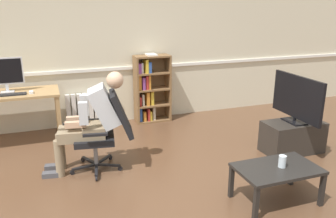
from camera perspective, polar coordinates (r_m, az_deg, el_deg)
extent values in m
plane|color=brown|center=(3.86, 2.26, -13.82)|extent=(18.00, 18.00, 0.00)
cube|color=beige|center=(5.88, -7.49, 10.89)|extent=(12.00, 0.10, 2.70)
cube|color=white|center=(5.88, -7.18, 6.65)|extent=(12.00, 0.03, 0.05)
cube|color=tan|center=(5.18, -17.39, -1.88)|extent=(0.06, 0.06, 0.72)
cube|color=tan|center=(5.73, -17.71, -0.10)|extent=(0.06, 0.06, 0.72)
cube|color=tan|center=(5.38, -24.91, 2.18)|extent=(1.39, 0.65, 0.04)
cube|color=silver|center=(5.43, -24.82, 2.59)|extent=(0.18, 0.14, 0.01)
cube|color=silver|center=(5.44, -24.88, 3.21)|extent=(0.04, 0.02, 0.10)
cube|color=silver|center=(5.39, -25.20, 5.66)|extent=(0.48, 0.02, 0.38)
cube|color=black|center=(5.38, -25.21, 5.63)|extent=(0.45, 0.00, 0.34)
cube|color=black|center=(5.23, -24.55, 2.16)|extent=(0.43, 0.12, 0.02)
cube|color=white|center=(5.23, -21.53, 2.59)|extent=(0.06, 0.10, 0.03)
cube|color=brown|center=(5.83, -5.23, 3.09)|extent=(0.03, 0.28, 1.14)
cube|color=brown|center=(5.99, 0.01, 3.55)|extent=(0.03, 0.28, 1.14)
cube|color=brown|center=(6.03, -2.98, 3.63)|extent=(0.57, 0.02, 1.14)
cube|color=brown|center=(6.06, -2.51, -1.76)|extent=(0.53, 0.28, 0.03)
cube|color=brown|center=(5.98, -2.54, 0.75)|extent=(0.53, 0.28, 0.03)
cube|color=brown|center=(5.90, -2.58, 3.33)|extent=(0.53, 0.28, 0.03)
cube|color=brown|center=(5.84, -2.61, 5.96)|extent=(0.53, 0.28, 0.03)
cube|color=brown|center=(5.80, -2.65, 8.65)|extent=(0.53, 0.28, 0.03)
cube|color=#2D519E|center=(5.97, -4.69, -0.77)|extent=(0.04, 0.19, 0.24)
cube|color=red|center=(5.89, -4.71, 1.36)|extent=(0.03, 0.19, 0.15)
cube|color=orange|center=(5.81, -4.80, 4.42)|extent=(0.04, 0.19, 0.24)
cube|color=#89428E|center=(5.75, -4.83, 6.71)|extent=(0.05, 0.19, 0.16)
cube|color=orange|center=(5.99, -4.02, -1.06)|extent=(0.05, 0.19, 0.16)
cube|color=beige|center=(5.90, -4.27, 1.62)|extent=(0.03, 0.19, 0.20)
cube|color=#89428E|center=(5.82, -4.17, 4.25)|extent=(0.05, 0.19, 0.20)
cube|color=white|center=(5.79, -4.45, 6.80)|extent=(0.03, 0.19, 0.16)
cube|color=red|center=(5.99, -3.35, -0.80)|extent=(0.03, 0.19, 0.22)
cube|color=orange|center=(5.90, -3.46, 1.80)|extent=(0.05, 0.19, 0.23)
cube|color=red|center=(5.84, -3.63, 4.43)|extent=(0.04, 0.19, 0.23)
cube|color=gold|center=(5.77, -3.67, 7.07)|extent=(0.05, 0.19, 0.22)
cube|color=gold|center=(6.02, -3.03, -0.98)|extent=(0.04, 0.19, 0.16)
cube|color=gold|center=(5.93, -2.80, 1.92)|extent=(0.05, 0.19, 0.23)
cube|color=orange|center=(5.85, -3.22, 4.50)|extent=(0.03, 0.19, 0.24)
cube|color=#2D519E|center=(5.79, -3.18, 6.88)|extent=(0.05, 0.19, 0.18)
cube|color=beige|center=(6.04, -2.50, -0.57)|extent=(0.04, 0.19, 0.22)
cube|color=white|center=(5.80, -2.78, 8.91)|extent=(0.16, 0.22, 0.02)
cube|color=white|center=(5.86, -16.01, -0.39)|extent=(0.07, 0.08, 0.56)
cube|color=white|center=(5.86, -15.13, -0.30)|extent=(0.07, 0.08, 0.56)
cube|color=white|center=(5.87, -14.26, -0.21)|extent=(0.07, 0.08, 0.56)
cube|color=white|center=(5.88, -13.39, -0.12)|extent=(0.07, 0.08, 0.56)
cube|color=white|center=(5.89, -12.52, -0.03)|extent=(0.07, 0.08, 0.56)
cube|color=white|center=(5.90, -11.65, 0.05)|extent=(0.07, 0.08, 0.56)
cube|color=white|center=(5.91, -10.79, 0.14)|extent=(0.07, 0.08, 0.56)
cube|color=white|center=(5.92, -9.93, 0.23)|extent=(0.07, 0.08, 0.56)
cube|color=white|center=(5.94, -9.08, 0.32)|extent=(0.07, 0.08, 0.56)
cube|color=black|center=(4.30, -11.68, -9.74)|extent=(0.08, 0.30, 0.02)
cylinder|color=black|center=(4.18, -11.66, -11.13)|extent=(0.03, 0.06, 0.06)
cube|color=black|center=(4.39, -9.78, -9.04)|extent=(0.28, 0.17, 0.02)
cylinder|color=black|center=(4.36, -7.84, -9.64)|extent=(0.06, 0.05, 0.06)
cube|color=black|center=(4.54, -10.52, -8.14)|extent=(0.24, 0.24, 0.02)
cylinder|color=black|center=(4.66, -9.42, -7.87)|extent=(0.06, 0.06, 0.06)
cube|color=black|center=(4.54, -12.76, -8.26)|extent=(0.17, 0.28, 0.02)
cylinder|color=black|center=(4.67, -13.78, -8.09)|extent=(0.04, 0.06, 0.06)
cube|color=black|center=(4.40, -13.54, -9.22)|extent=(0.30, 0.08, 0.02)
cylinder|color=black|center=(4.38, -15.42, -10.01)|extent=(0.06, 0.03, 0.06)
cylinder|color=gray|center=(4.36, -11.78, -6.98)|extent=(0.05, 0.05, 0.30)
cube|color=black|center=(4.29, -11.94, -4.73)|extent=(0.53, 0.53, 0.07)
cube|color=black|center=(4.19, -7.66, -0.72)|extent=(0.33, 0.47, 0.54)
cube|color=black|center=(4.48, -11.75, -1.76)|extent=(0.28, 0.09, 0.03)
cube|color=black|center=(4.00, -11.83, -4.17)|extent=(0.28, 0.09, 0.03)
cube|color=#937F60|center=(4.25, -12.02, -3.42)|extent=(0.31, 0.38, 0.14)
cube|color=silver|center=(4.16, -10.39, 0.42)|extent=(0.43, 0.40, 0.52)
sphere|color=#D6A884|center=(4.08, -8.71, 4.71)|extent=(0.20, 0.20, 0.20)
cube|color=black|center=(4.24, -15.89, -2.34)|extent=(0.15, 0.06, 0.02)
cube|color=#937F60|center=(4.37, -14.72, -3.47)|extent=(0.43, 0.20, 0.13)
cylinder|color=#937F60|center=(4.49, -17.14, -6.68)|extent=(0.10, 0.10, 0.46)
cube|color=#4C4C51|center=(4.58, -18.18, -9.00)|extent=(0.23, 0.12, 0.06)
cube|color=#937F60|center=(4.18, -14.88, -4.43)|extent=(0.43, 0.20, 0.13)
cylinder|color=#937F60|center=(4.31, -17.41, -7.75)|extent=(0.10, 0.10, 0.46)
cube|color=#4C4C51|center=(4.40, -18.49, -10.14)|extent=(0.23, 0.12, 0.06)
cube|color=silver|center=(4.33, -13.53, 0.60)|extent=(0.11, 0.09, 0.26)
cube|color=#D6A884|center=(4.32, -14.75, -1.62)|extent=(0.25, 0.11, 0.07)
cube|color=silver|center=(4.02, -13.72, -0.69)|extent=(0.11, 0.09, 0.26)
cube|color=#D6A884|center=(4.13, -14.92, -2.47)|extent=(0.25, 0.11, 0.07)
cube|color=#2D2823|center=(5.07, 19.73, -4.31)|extent=(0.81, 0.43, 0.43)
cube|color=black|center=(4.99, 19.99, -1.92)|extent=(0.20, 0.32, 0.02)
cylinder|color=black|center=(4.98, 20.03, -1.54)|extent=(0.04, 0.04, 0.05)
cube|color=black|center=(4.90, 20.40, 1.86)|extent=(0.05, 0.94, 0.56)
cube|color=white|center=(4.91, 20.60, 1.88)|extent=(0.01, 0.88, 0.52)
cube|color=black|center=(3.46, 14.22, -14.95)|extent=(0.04, 0.04, 0.36)
cube|color=black|center=(3.90, 23.94, -12.03)|extent=(0.04, 0.04, 0.36)
cube|color=black|center=(4.20, 19.67, -9.40)|extent=(0.04, 0.04, 0.36)
cube|color=black|center=(3.79, 10.33, -11.64)|extent=(0.04, 0.04, 0.36)
cube|color=black|center=(3.73, 17.50, -9.31)|extent=(0.83, 0.52, 0.03)
cylinder|color=silver|center=(3.72, 18.23, -8.16)|extent=(0.08, 0.08, 0.12)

